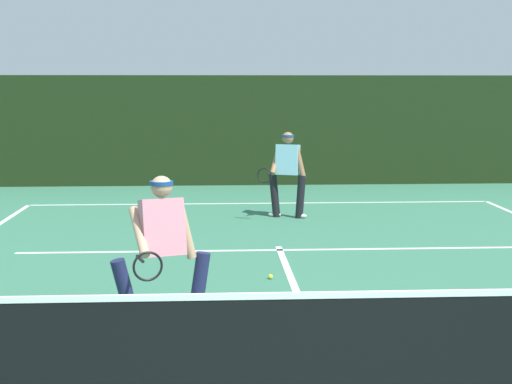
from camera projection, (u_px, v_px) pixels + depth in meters
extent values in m
cube|color=white|center=(261.00, 203.00, 16.88)|extent=(10.10, 0.10, 0.01)
cube|color=white|center=(280.00, 250.00, 12.10)|extent=(8.23, 0.10, 0.01)
cube|color=white|center=(301.00, 302.00, 9.19)|extent=(0.10, 6.40, 0.01)
cube|color=black|center=(347.00, 358.00, 5.96)|extent=(10.88, 0.02, 0.96)
cube|color=white|center=(348.00, 295.00, 5.89)|extent=(10.88, 0.03, 0.05)
cylinder|color=#1E234C|center=(198.00, 291.00, 8.10)|extent=(0.31, 0.23, 0.85)
cylinder|color=#1E234C|center=(127.00, 298.00, 7.84)|extent=(0.37, 0.24, 0.85)
ellipsoid|color=white|center=(199.00, 326.00, 8.15)|extent=(0.28, 0.18, 0.09)
ellipsoid|color=white|center=(128.00, 334.00, 7.89)|extent=(0.28, 0.18, 0.09)
cube|color=pink|center=(162.00, 228.00, 7.87)|extent=(0.52, 0.45, 0.62)
cylinder|color=tan|center=(185.00, 229.00, 7.96)|extent=(0.26, 0.17, 0.65)
cylinder|color=tan|center=(139.00, 232.00, 7.79)|extent=(0.27, 0.58, 0.46)
sphere|color=tan|center=(162.00, 187.00, 7.81)|extent=(0.22, 0.22, 0.22)
cylinder|color=#19478C|center=(161.00, 183.00, 7.81)|extent=(0.30, 0.30, 0.04)
cylinder|color=black|center=(140.00, 259.00, 7.57)|extent=(0.11, 0.26, 0.03)
torus|color=black|center=(148.00, 266.00, 7.26)|extent=(0.29, 0.11, 0.29)
cylinder|color=black|center=(301.00, 197.00, 14.96)|extent=(0.25, 0.21, 0.85)
cylinder|color=black|center=(275.00, 196.00, 15.12)|extent=(0.27, 0.22, 0.85)
ellipsoid|color=white|center=(300.00, 216.00, 15.01)|extent=(0.28, 0.19, 0.09)
ellipsoid|color=white|center=(275.00, 214.00, 15.17)|extent=(0.28, 0.19, 0.09)
cube|color=#8CCCE0|center=(288.00, 160.00, 14.94)|extent=(0.51, 0.42, 0.61)
cylinder|color=#9E704C|center=(300.00, 161.00, 14.87)|extent=(0.27, 0.18, 0.65)
cylinder|color=#9E704C|center=(276.00, 161.00, 15.01)|extent=(0.28, 0.53, 0.53)
sphere|color=#9E704C|center=(288.00, 138.00, 14.88)|extent=(0.23, 0.23, 0.23)
cylinder|color=#19478C|center=(288.00, 136.00, 14.87)|extent=(0.31, 0.31, 0.04)
cylinder|color=black|center=(270.00, 173.00, 14.82)|extent=(0.12, 0.25, 0.03)
torus|color=black|center=(265.00, 175.00, 14.50)|extent=(0.28, 0.13, 0.29)
sphere|color=#D1E033|center=(270.00, 277.00, 10.29)|extent=(0.07, 0.07, 0.07)
cube|color=black|center=(254.00, 131.00, 19.81)|extent=(21.87, 0.12, 2.83)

